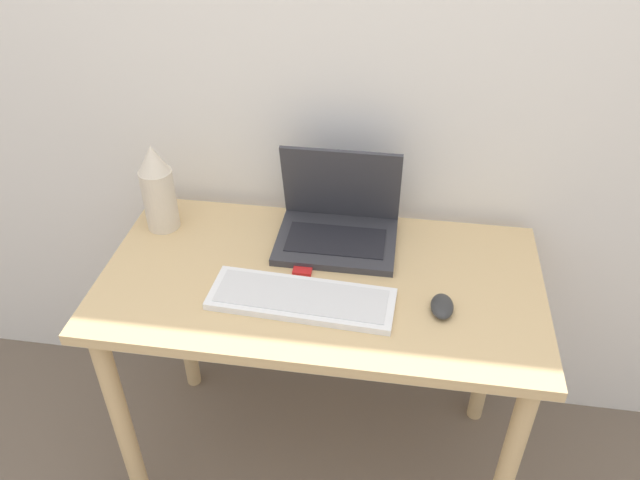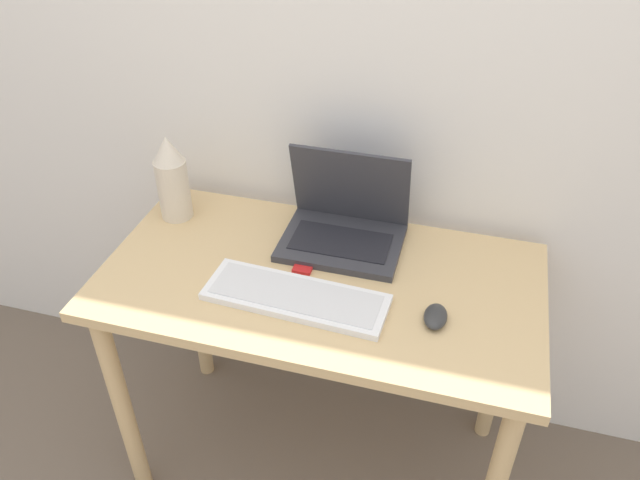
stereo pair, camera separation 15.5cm
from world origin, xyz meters
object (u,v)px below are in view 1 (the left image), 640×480
(keyboard, at_px, (302,299))
(vase, at_px, (158,188))
(laptop, at_px, (338,221))
(mouse, at_px, (442,306))
(mp3_player, at_px, (303,268))

(keyboard, height_order, vase, vase)
(laptop, relative_size, vase, 1.26)
(vase, bearing_deg, mouse, -17.18)
(vase, relative_size, mp3_player, 4.57)
(laptop, distance_m, keyboard, 0.28)
(mouse, xyz_separation_m, vase, (-0.78, 0.24, 0.11))
(mouse, bearing_deg, vase, 162.82)
(keyboard, xyz_separation_m, vase, (-0.44, 0.26, 0.11))
(keyboard, bearing_deg, mp3_player, 97.97)
(mouse, relative_size, vase, 0.34)
(keyboard, xyz_separation_m, mouse, (0.34, 0.02, 0.00))
(mouse, bearing_deg, keyboard, -176.92)
(mouse, height_order, vase, vase)
(mp3_player, bearing_deg, mouse, -16.69)
(laptop, bearing_deg, keyboard, -101.01)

